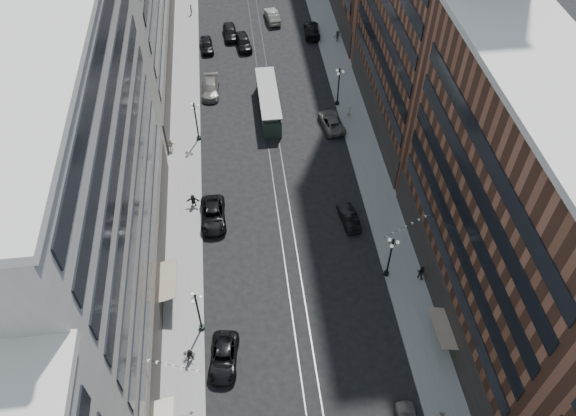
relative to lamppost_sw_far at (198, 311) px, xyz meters
name	(u,v)px	position (x,y,z in m)	size (l,w,h in m)	color
ground	(269,110)	(9.20, 32.00, -3.10)	(220.00, 220.00, 0.00)	black
sidewalk_west	(185,72)	(-1.80, 42.00, -3.02)	(4.00, 180.00, 0.15)	gray
sidewalk_east	(337,62)	(20.20, 42.00, -3.02)	(4.00, 180.00, 0.15)	gray
rail_west	(257,67)	(8.50, 42.00, -3.09)	(0.12, 180.00, 0.02)	#2D2D33
rail_east	(267,67)	(9.90, 42.00, -3.09)	(0.12, 180.00, 0.02)	#2D2D33
building_west_mid	(82,193)	(-7.80, 5.00, 10.90)	(8.00, 36.00, 28.00)	#A6A193
building_east_mid	(511,219)	(26.20, 0.00, 8.90)	(8.00, 30.00, 24.00)	brown
lamppost_sw_far	(198,311)	(0.00, 0.00, 0.00)	(1.03, 1.14, 5.52)	black
lamppost_sw_mid	(196,120)	(0.00, 27.00, 0.00)	(1.03, 1.14, 5.52)	black
lamppost_se_far	(390,256)	(18.40, 4.00, 0.00)	(1.03, 1.14, 5.52)	black
lamppost_se_mid	(339,85)	(18.40, 32.00, 0.00)	(1.03, 1.14, 5.52)	black
streetcar	(268,103)	(9.20, 31.64, -1.66)	(2.49, 11.24, 3.11)	#1F3125
car_2	(224,358)	(1.92, -3.53, -2.37)	(2.40, 5.21, 1.45)	black
pedestrian_2	(191,355)	(-0.92, -3.12, -2.11)	(0.81, 0.44, 1.66)	black
car_7	(213,215)	(1.46, 13.36, -2.30)	(2.63, 5.71, 1.59)	black
car_8	(211,88)	(1.76, 36.65, -2.31)	(2.20, 5.41, 1.57)	#68645C
car_9	(207,45)	(1.42, 47.61, -2.34)	(1.79, 4.45, 1.52)	black
car_10	(349,217)	(16.00, 11.42, -2.38)	(1.52, 4.36, 1.44)	black
car_11	(332,122)	(16.88, 27.65, -2.34)	(2.51, 5.45, 1.51)	#626057
car_12	(312,30)	(17.60, 50.01, -2.29)	(2.26, 5.56, 1.61)	black
car_13	(243,42)	(6.89, 47.69, -2.22)	(2.06, 5.12, 1.74)	black
car_14	(272,16)	(11.97, 54.91, -2.25)	(1.78, 5.12, 1.69)	gray
pedestrian_5	(193,200)	(-0.65, 15.68, -2.15)	(1.47, 0.42, 1.59)	black
pedestrian_6	(171,145)	(-3.30, 25.25, -2.12)	(0.97, 0.44, 1.66)	#B6AB97
pedestrian_7	(421,272)	(21.61, 3.24, -2.09)	(0.83, 0.46, 1.71)	black
pedestrian_8	(349,111)	(19.35, 29.16, -2.05)	(0.65, 0.43, 1.79)	beige
pedestrian_9	(338,36)	(21.16, 47.34, -2.08)	(1.12, 0.46, 1.74)	black
car_extra_1	(230,32)	(5.07, 50.75, -2.26)	(1.98, 4.93, 1.68)	black
pedestrian_extra_0	(191,9)	(-0.87, 58.17, -2.10)	(0.62, 0.40, 1.69)	#A09585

